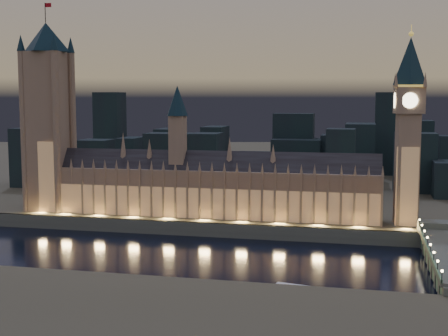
% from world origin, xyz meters
% --- Properties ---
extents(ground_plane, '(2000.00, 2000.00, 0.00)m').
position_xyz_m(ground_plane, '(0.00, 0.00, 0.00)').
color(ground_plane, black).
rests_on(ground_plane, ground).
extents(north_bank, '(2000.00, 960.00, 8.00)m').
position_xyz_m(north_bank, '(0.00, 520.00, 4.00)').
color(north_bank, '#43402E').
rests_on(north_bank, ground).
extents(embankment_wall, '(2000.00, 2.50, 8.00)m').
position_xyz_m(embankment_wall, '(0.00, 41.00, 4.00)').
color(embankment_wall, '#4E544D').
rests_on(embankment_wall, ground).
extents(palace_of_westminster, '(202.00, 22.08, 78.00)m').
position_xyz_m(palace_of_westminster, '(-6.12, 61.74, 26.37)').
color(palace_of_westminster, '#8B745E').
rests_on(palace_of_westminster, north_bank).
extents(victoria_tower, '(31.68, 31.68, 129.06)m').
position_xyz_m(victoria_tower, '(-110.00, 61.93, 72.19)').
color(victoria_tower, '#8B745E').
rests_on(victoria_tower, north_bank).
extents(elizabeth_tower, '(18.00, 18.00, 110.27)m').
position_xyz_m(elizabeth_tower, '(108.00, 61.92, 69.51)').
color(elizabeth_tower, '#8B745E').
rests_on(elizabeth_tower, north_bank).
extents(westminster_bridge, '(19.37, 113.00, 15.90)m').
position_xyz_m(westminster_bridge, '(123.12, -3.44, 5.98)').
color(westminster_bridge, '#4E544D').
rests_on(westminster_bridge, ground).
extents(river_boat, '(47.29, 19.62, 4.50)m').
position_xyz_m(river_boat, '(63.12, -58.00, 1.56)').
color(river_boat, '#4E544D').
rests_on(river_boat, ground).
extents(city_backdrop, '(462.39, 215.63, 76.24)m').
position_xyz_m(city_backdrop, '(41.07, 246.19, 30.98)').
color(city_backdrop, black).
rests_on(city_backdrop, north_bank).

